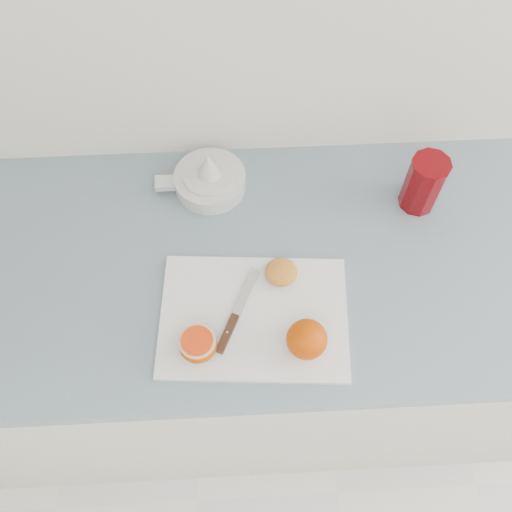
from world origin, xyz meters
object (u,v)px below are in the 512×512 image
object	(u,v)px
citrus_juicer	(209,178)
red_tumbler	(423,185)
half_orange	(198,345)
counter	(305,334)
cutting_board	(254,317)

from	to	relation	value
citrus_juicer	red_tumbler	size ratio (longest dim) A/B	1.49
half_orange	citrus_juicer	world-z (taller)	citrus_juicer
counter	citrus_juicer	xyz separation A→B (m)	(-0.23, 0.19, 0.47)
half_orange	red_tumbler	bearing A→B (deg)	33.91
counter	cutting_board	bearing A→B (deg)	-137.52
counter	half_orange	world-z (taller)	half_orange
citrus_juicer	red_tumbler	world-z (taller)	red_tumbler
cutting_board	red_tumbler	xyz separation A→B (m)	(0.38, 0.26, 0.06)
cutting_board	counter	bearing A→B (deg)	42.48
cutting_board	red_tumbler	size ratio (longest dim) A/B	2.71
cutting_board	half_orange	xyz separation A→B (m)	(-0.11, -0.06, 0.03)
counter	citrus_juicer	world-z (taller)	citrus_juicer
cutting_board	half_orange	world-z (taller)	half_orange
counter	red_tumbler	bearing A→B (deg)	29.18
red_tumbler	half_orange	bearing A→B (deg)	-146.09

